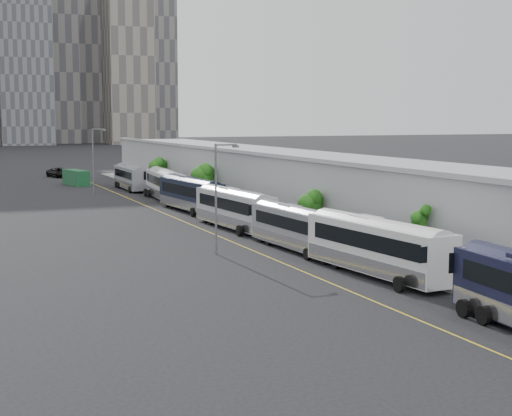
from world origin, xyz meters
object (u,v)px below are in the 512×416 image
bus_3 (297,232)px  street_lamp_near (218,191)px  bus_2 (377,252)px  suv (59,173)px  street_lamp_far (94,156)px  bus_5 (191,197)px  bus_6 (165,187)px  bus_4 (234,212)px  bus_7 (131,179)px  shipping_container (76,178)px

bus_3 → street_lamp_near: street_lamp_near is taller
bus_2 → suv: bus_2 is taller
street_lamp_far → suv: bearing=90.5°
bus_5 → bus_6: size_ratio=0.99×
bus_3 → suv: size_ratio=2.01×
bus_6 → street_lamp_far: size_ratio=1.49×
bus_4 → bus_5: 15.29m
bus_6 → suv: bearing=104.0°
bus_5 → bus_6: (0.78, 13.93, 0.02)m
bus_3 → bus_5: bus_5 is taller
street_lamp_near → street_lamp_far: size_ratio=0.95×
bus_3 → street_lamp_far: size_ratio=1.34×
bus_7 → shipping_container: (-6.44, 11.17, -0.34)m
bus_4 → bus_5: bearing=84.9°
bus_4 → bus_7: bus_4 is taller
bus_7 → shipping_container: 12.90m
bus_2 → street_lamp_far: bearing=90.3°
bus_2 → shipping_container: bearing=89.4°
bus_7 → suv: size_ratio=2.05×
bus_6 → bus_7: 15.56m
bus_3 → bus_5: size_ratio=0.91×
bus_4 → bus_7: size_ratio=1.06×
shipping_container → suv: 18.35m
bus_2 → bus_5: size_ratio=1.02×
bus_3 → bus_7: (-0.21, 58.52, 0.05)m
street_lamp_far → suv: (-0.26, 33.13, -4.51)m
bus_2 → bus_3: bearing=87.1°
bus_5 → suv: 59.36m
bus_6 → suv: size_ratio=2.23×
bus_7 → street_lamp_near: (-6.48, -57.84, 3.56)m
shipping_container → street_lamp_far: bearing=-100.9°
bus_7 → shipping_container: bearing=120.2°
bus_7 → bus_2: bearing=-89.1°
bus_6 → suv: bus_6 is taller
bus_5 → shipping_container: bus_5 is taller
bus_7 → shipping_container: size_ratio=1.94×
street_lamp_near → suv: bearing=90.0°
bus_4 → bus_5: size_ratio=0.99×
bus_6 → bus_4: bearing=-87.4°
street_lamp_near → shipping_container: size_ratio=1.35×
bus_5 → suv: bus_5 is taller
bus_5 → bus_3: bearing=-94.9°
bus_5 → bus_7: size_ratio=1.07×
bus_3 → bus_7: bearing=87.2°
street_lamp_near → street_lamp_far: 54.23m
bus_4 → street_lamp_near: 14.95m
bus_4 → bus_7: 44.75m
bus_4 → bus_6: bus_6 is taller
bus_5 → street_lamp_far: 26.88m
street_lamp_near → bus_5: bearing=76.8°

